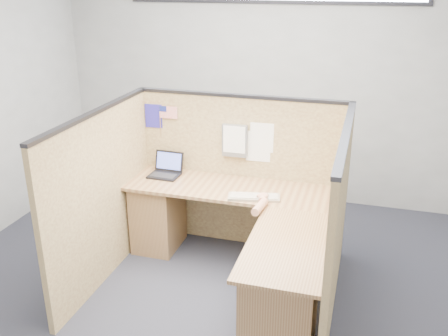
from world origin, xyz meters
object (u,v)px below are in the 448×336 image
(l_desk, at_px, (240,243))
(mouse, at_px, (263,198))
(keyboard, at_px, (254,197))
(laptop, at_px, (166,169))

(l_desk, distance_m, mouse, 0.43)
(l_desk, bearing_deg, mouse, 50.60)
(keyboard, distance_m, mouse, 0.09)
(l_desk, height_order, mouse, mouse)
(l_desk, distance_m, keyboard, 0.42)
(l_desk, bearing_deg, keyboard, 71.89)
(laptop, bearing_deg, keyboard, -16.31)
(l_desk, distance_m, laptop, 1.10)
(laptop, distance_m, keyboard, 1.00)
(l_desk, xyz_separation_m, keyboard, (0.07, 0.21, 0.35))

